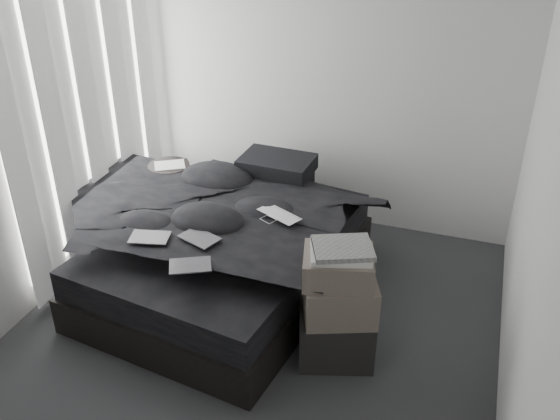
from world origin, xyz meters
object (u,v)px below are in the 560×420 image
(laptop, at_px, (274,209))
(side_stand, at_px, (172,199))
(box_lower, at_px, (336,335))
(bed, at_px, (228,270))

(laptop, distance_m, side_stand, 1.50)
(box_lower, bearing_deg, bed, 153.03)
(side_stand, xyz_separation_m, box_lower, (1.92, -1.19, -0.16))
(laptop, height_order, box_lower, laptop)
(bed, bearing_deg, laptop, 7.50)
(bed, bearing_deg, box_lower, -18.57)
(side_stand, distance_m, box_lower, 2.27)
(bed, height_order, box_lower, box_lower)
(side_stand, height_order, box_lower, side_stand)
(laptop, relative_size, side_stand, 0.51)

